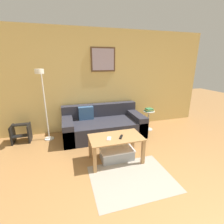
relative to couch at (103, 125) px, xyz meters
name	(u,v)px	position (x,y,z in m)	size (l,w,h in m)	color
wall_back	(106,81)	(0.23, 0.51, 1.03)	(5.60, 0.09, 2.55)	#D6B76B
area_rug	(132,178)	(0.05, -1.72, -0.25)	(1.27, 0.99, 0.01)	#A39989
couch	(103,125)	(0.00, 0.00, 0.00)	(1.94, 0.97, 0.71)	#2D2D38
coffee_table	(116,142)	(-0.04, -1.17, 0.13)	(0.95, 0.53, 0.48)	#AD7F4C
storage_bin	(117,154)	(0.00, -1.13, -0.15)	(0.62, 0.35, 0.21)	#9EA3A8
floor_lamp	(43,95)	(-1.29, -0.03, 0.85)	(0.22, 0.46, 1.63)	white
side_table	(148,119)	(1.24, -0.04, 0.06)	(0.29, 0.29, 0.53)	silver
book_stack	(149,110)	(1.25, -0.04, 0.31)	(0.25, 0.18, 0.07)	#387F4C
remote_control	(121,137)	(0.04, -1.22, 0.24)	(0.04, 0.15, 0.02)	black
cell_phone	(109,138)	(-0.18, -1.20, 0.23)	(0.07, 0.14, 0.01)	silver
step_stool	(21,133)	(-1.88, 0.16, -0.04)	(0.38, 0.34, 0.40)	black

